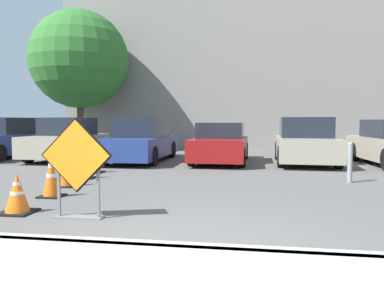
{
  "coord_description": "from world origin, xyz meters",
  "views": [
    {
      "loc": [
        0.71,
        -3.79,
        1.44
      ],
      "look_at": [
        -0.84,
        6.24,
        0.81
      ],
      "focal_mm": 35.0,
      "sensor_mm": 36.0,
      "label": 1
    }
  ],
  "objects_px": {
    "parked_car_fourth": "(221,144)",
    "bollard_nearest": "(350,161)",
    "road_closed_sign": "(77,164)",
    "traffic_cone_second": "(51,176)",
    "traffic_cone_fourth": "(86,165)",
    "parked_car_second": "(68,140)",
    "traffic_cone_third": "(65,169)",
    "traffic_cone_fifth": "(95,159)",
    "traffic_cone_nearest": "(17,194)",
    "parked_car_nearest": "(3,140)",
    "parked_car_third": "(142,141)",
    "parked_car_fifth": "(305,143)"
  },
  "relations": [
    {
      "from": "parked_car_fourth",
      "to": "bollard_nearest",
      "type": "xyz_separation_m",
      "value": [
        3.31,
        -3.83,
        -0.14
      ]
    },
    {
      "from": "road_closed_sign",
      "to": "parked_car_fourth",
      "type": "relative_size",
      "value": 0.36
    },
    {
      "from": "traffic_cone_second",
      "to": "bollard_nearest",
      "type": "height_order",
      "value": "bollard_nearest"
    },
    {
      "from": "road_closed_sign",
      "to": "traffic_cone_fourth",
      "type": "distance_m",
      "value": 4.0
    },
    {
      "from": "traffic_cone_second",
      "to": "parked_car_second",
      "type": "relative_size",
      "value": 0.2
    },
    {
      "from": "road_closed_sign",
      "to": "traffic_cone_third",
      "type": "bearing_deg",
      "value": 120.67
    },
    {
      "from": "road_closed_sign",
      "to": "traffic_cone_fifth",
      "type": "relative_size",
      "value": 1.92
    },
    {
      "from": "traffic_cone_nearest",
      "to": "parked_car_nearest",
      "type": "relative_size",
      "value": 0.14
    },
    {
      "from": "traffic_cone_nearest",
      "to": "parked_car_third",
      "type": "height_order",
      "value": "parked_car_third"
    },
    {
      "from": "parked_car_second",
      "to": "parked_car_third",
      "type": "xyz_separation_m",
      "value": [
        2.85,
        -0.0,
        -0.01
      ]
    },
    {
      "from": "road_closed_sign",
      "to": "parked_car_third",
      "type": "xyz_separation_m",
      "value": [
        -1.34,
        7.89,
        -0.11
      ]
    },
    {
      "from": "parked_car_second",
      "to": "parked_car_fourth",
      "type": "bearing_deg",
      "value": -179.84
    },
    {
      "from": "parked_car_second",
      "to": "traffic_cone_third",
      "type": "bearing_deg",
      "value": 117.29
    },
    {
      "from": "parked_car_third",
      "to": "road_closed_sign",
      "type": "bearing_deg",
      "value": 99.85
    },
    {
      "from": "parked_car_third",
      "to": "traffic_cone_fifth",
      "type": "bearing_deg",
      "value": 83.19
    },
    {
      "from": "road_closed_sign",
      "to": "traffic_cone_second",
      "type": "relative_size",
      "value": 1.83
    },
    {
      "from": "traffic_cone_third",
      "to": "parked_car_fourth",
      "type": "height_order",
      "value": "parked_car_fourth"
    },
    {
      "from": "traffic_cone_fourth",
      "to": "parked_car_second",
      "type": "bearing_deg",
      "value": 122.21
    },
    {
      "from": "traffic_cone_fifth",
      "to": "road_closed_sign",
      "type": "bearing_deg",
      "value": -69.7
    },
    {
      "from": "parked_car_second",
      "to": "parked_car_fourth",
      "type": "distance_m",
      "value": 5.7
    },
    {
      "from": "parked_car_third",
      "to": "parked_car_fifth",
      "type": "xyz_separation_m",
      "value": [
        5.7,
        0.03,
        0.01
      ]
    },
    {
      "from": "traffic_cone_fifth",
      "to": "parked_car_nearest",
      "type": "distance_m",
      "value": 6.37
    },
    {
      "from": "traffic_cone_second",
      "to": "parked_car_second",
      "type": "bearing_deg",
      "value": 114.75
    },
    {
      "from": "traffic_cone_second",
      "to": "parked_car_nearest",
      "type": "relative_size",
      "value": 0.18
    },
    {
      "from": "traffic_cone_third",
      "to": "parked_car_nearest",
      "type": "xyz_separation_m",
      "value": [
        -5.53,
        5.65,
        0.33
      ]
    },
    {
      "from": "traffic_cone_nearest",
      "to": "parked_car_nearest",
      "type": "distance_m",
      "value": 10.01
    },
    {
      "from": "parked_car_fourth",
      "to": "parked_car_fifth",
      "type": "relative_size",
      "value": 1.0
    },
    {
      "from": "parked_car_fifth",
      "to": "bollard_nearest",
      "type": "bearing_deg",
      "value": 98.92
    },
    {
      "from": "parked_car_nearest",
      "to": "parked_car_third",
      "type": "relative_size",
      "value": 0.97
    },
    {
      "from": "parked_car_fourth",
      "to": "bollard_nearest",
      "type": "height_order",
      "value": "parked_car_fourth"
    },
    {
      "from": "traffic_cone_fifth",
      "to": "parked_car_third",
      "type": "height_order",
      "value": "parked_car_third"
    },
    {
      "from": "traffic_cone_fifth",
      "to": "parked_car_fourth",
      "type": "relative_size",
      "value": 0.19
    },
    {
      "from": "parked_car_nearest",
      "to": "parked_car_fourth",
      "type": "bearing_deg",
      "value": 176.85
    },
    {
      "from": "parked_car_third",
      "to": "bollard_nearest",
      "type": "distance_m",
      "value": 7.29
    },
    {
      "from": "traffic_cone_fifth",
      "to": "bollard_nearest",
      "type": "bearing_deg",
      "value": -5.94
    },
    {
      "from": "traffic_cone_nearest",
      "to": "traffic_cone_fourth",
      "type": "bearing_deg",
      "value": 97.39
    },
    {
      "from": "parked_car_fourth",
      "to": "parked_car_nearest",
      "type": "bearing_deg",
      "value": -1.03
    },
    {
      "from": "parked_car_third",
      "to": "parked_car_fifth",
      "type": "distance_m",
      "value": 5.7
    },
    {
      "from": "road_closed_sign",
      "to": "parked_car_second",
      "type": "xyz_separation_m",
      "value": [
        -4.19,
        7.89,
        -0.1
      ]
    },
    {
      "from": "traffic_cone_second",
      "to": "traffic_cone_fourth",
      "type": "distance_m",
      "value": 2.28
    },
    {
      "from": "traffic_cone_fifth",
      "to": "parked_car_fourth",
      "type": "bearing_deg",
      "value": 44.18
    },
    {
      "from": "traffic_cone_second",
      "to": "parked_car_fifth",
      "type": "distance_m",
      "value": 8.57
    },
    {
      "from": "traffic_cone_nearest",
      "to": "traffic_cone_fifth",
      "type": "bearing_deg",
      "value": 98.29
    },
    {
      "from": "traffic_cone_nearest",
      "to": "parked_car_fifth",
      "type": "distance_m",
      "value": 9.48
    },
    {
      "from": "traffic_cone_fourth",
      "to": "parked_car_fourth",
      "type": "bearing_deg",
      "value": 53.93
    },
    {
      "from": "parked_car_fourth",
      "to": "parked_car_third",
      "type": "bearing_deg",
      "value": 0.38
    },
    {
      "from": "road_closed_sign",
      "to": "traffic_cone_second",
      "type": "height_order",
      "value": "road_closed_sign"
    },
    {
      "from": "parked_car_third",
      "to": "traffic_cone_second",
      "type": "bearing_deg",
      "value": 91.42
    },
    {
      "from": "traffic_cone_nearest",
      "to": "parked_car_second",
      "type": "relative_size",
      "value": 0.15
    },
    {
      "from": "traffic_cone_third",
      "to": "traffic_cone_fifth",
      "type": "xyz_separation_m",
      "value": [
        -0.23,
        2.15,
        -0.01
      ]
    }
  ]
}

